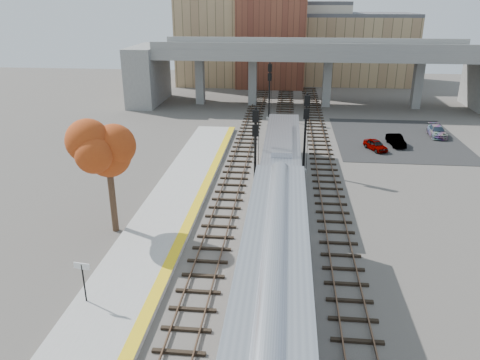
% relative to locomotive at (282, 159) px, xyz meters
% --- Properties ---
extents(ground, '(160.00, 160.00, 0.00)m').
position_rel_locomotive_xyz_m(ground, '(-1.00, -12.62, -2.28)').
color(ground, '#47423D').
rests_on(ground, ground).
extents(platform, '(4.50, 60.00, 0.35)m').
position_rel_locomotive_xyz_m(platform, '(-8.25, -12.62, -2.10)').
color(platform, '#9E9E99').
rests_on(platform, ground).
extents(yellow_strip, '(0.70, 60.00, 0.01)m').
position_rel_locomotive_xyz_m(yellow_strip, '(-6.35, -12.62, -1.92)').
color(yellow_strip, yellow).
rests_on(yellow_strip, platform).
extents(tracks, '(10.70, 95.00, 0.25)m').
position_rel_locomotive_xyz_m(tracks, '(-0.07, -0.12, -2.20)').
color(tracks, black).
rests_on(tracks, ground).
extents(overpass, '(54.00, 12.00, 9.50)m').
position_rel_locomotive_xyz_m(overpass, '(3.92, 32.38, 3.53)').
color(overpass, slate).
rests_on(overpass, ground).
extents(buildings_far, '(43.00, 21.00, 20.60)m').
position_rel_locomotive_xyz_m(buildings_far, '(0.26, 53.95, 5.60)').
color(buildings_far, tan).
rests_on(buildings_far, ground).
extents(parking_lot, '(14.00, 18.00, 0.04)m').
position_rel_locomotive_xyz_m(parking_lot, '(13.00, 15.38, -2.26)').
color(parking_lot, black).
rests_on(parking_lot, ground).
extents(locomotive, '(3.02, 19.05, 4.10)m').
position_rel_locomotive_xyz_m(locomotive, '(0.00, 0.00, 0.00)').
color(locomotive, '#A8AAB2').
rests_on(locomotive, ground).
extents(coach, '(3.03, 25.00, 5.00)m').
position_rel_locomotive_xyz_m(coach, '(-0.00, -22.61, 0.52)').
color(coach, '#A8AAB2').
rests_on(coach, ground).
extents(signal_mast_near, '(0.60, 0.64, 7.30)m').
position_rel_locomotive_xyz_m(signal_mast_near, '(-2.10, -2.75, 1.39)').
color(signal_mast_near, '#9E9E99').
rests_on(signal_mast_near, ground).
extents(signal_mast_mid, '(0.60, 0.64, 7.39)m').
position_rel_locomotive_xyz_m(signal_mast_mid, '(2.00, 3.03, 1.45)').
color(signal_mast_mid, '#9E9E99').
rests_on(signal_mast_mid, ground).
extents(signal_mast_far, '(0.60, 0.64, 7.43)m').
position_rel_locomotive_xyz_m(signal_mast_far, '(-2.10, 23.19, 1.48)').
color(signal_mast_far, '#9E9E99').
rests_on(signal_mast_far, ground).
extents(station_sign, '(0.90, 0.18, 2.27)m').
position_rel_locomotive_xyz_m(station_sign, '(-9.77, -18.55, -0.30)').
color(station_sign, black).
rests_on(station_sign, platform).
extents(tree, '(3.60, 3.60, 7.67)m').
position_rel_locomotive_xyz_m(tree, '(-11.28, -10.02, 3.41)').
color(tree, '#382619').
rests_on(tree, ground).
extents(car_a, '(2.52, 3.50, 1.11)m').
position_rel_locomotive_xyz_m(car_a, '(9.79, 10.66, -1.68)').
color(car_a, '#99999E').
rests_on(car_a, parking_lot).
extents(car_b, '(1.67, 3.70, 1.18)m').
position_rel_locomotive_xyz_m(car_b, '(12.28, 12.55, -1.65)').
color(car_b, '#99999E').
rests_on(car_b, parking_lot).
extents(car_c, '(1.94, 4.30, 1.22)m').
position_rel_locomotive_xyz_m(car_c, '(17.79, 16.77, -1.63)').
color(car_c, '#99999E').
rests_on(car_c, parking_lot).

